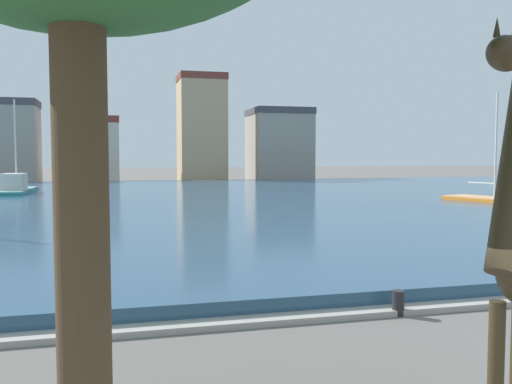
% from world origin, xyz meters
% --- Properties ---
extents(harbor_water, '(88.94, 53.18, 0.40)m').
position_xyz_m(harbor_water, '(0.00, 34.15, 0.20)').
color(harbor_water, '#2D5170').
rests_on(harbor_water, ground).
extents(quay_edge_coping, '(88.94, 0.50, 0.12)m').
position_xyz_m(quay_edge_coping, '(0.00, 7.31, 0.06)').
color(quay_edge_coping, '#ADA89E').
rests_on(quay_edge_coping, ground).
extents(sailboat_teal, '(2.33, 8.67, 7.41)m').
position_xyz_m(sailboat_teal, '(-10.80, 42.22, 0.59)').
color(sailboat_teal, teal).
rests_on(sailboat_teal, ground).
extents(sailboat_orange, '(3.82, 6.36, 6.94)m').
position_xyz_m(sailboat_orange, '(18.58, 25.65, 0.36)').
color(sailboat_orange, orange).
rests_on(sailboat_orange, ground).
extents(mooring_bollard, '(0.24, 0.24, 0.50)m').
position_xyz_m(mooring_bollard, '(1.79, 7.16, 0.25)').
color(mooring_bollard, '#232326').
rests_on(mooring_bollard, ground).
extents(townhouse_narrow_midrow, '(7.42, 5.74, 9.63)m').
position_xyz_m(townhouse_narrow_midrow, '(-15.73, 66.25, 4.83)').
color(townhouse_narrow_midrow, gray).
rests_on(townhouse_narrow_midrow, ground).
extents(townhouse_tall_gabled, '(5.90, 5.37, 7.85)m').
position_xyz_m(townhouse_tall_gabled, '(-5.89, 66.45, 3.94)').
color(townhouse_tall_gabled, beige).
rests_on(townhouse_tall_gabled, ground).
extents(townhouse_end_terrace, '(5.63, 5.54, 13.00)m').
position_xyz_m(townhouse_end_terrace, '(6.84, 64.41, 6.52)').
color(townhouse_end_terrace, tan).
rests_on(townhouse_end_terrace, ground).
extents(townhouse_wide_warehouse, '(7.37, 7.61, 9.18)m').
position_xyz_m(townhouse_wide_warehouse, '(17.02, 65.44, 4.60)').
color(townhouse_wide_warehouse, gray).
rests_on(townhouse_wide_warehouse, ground).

